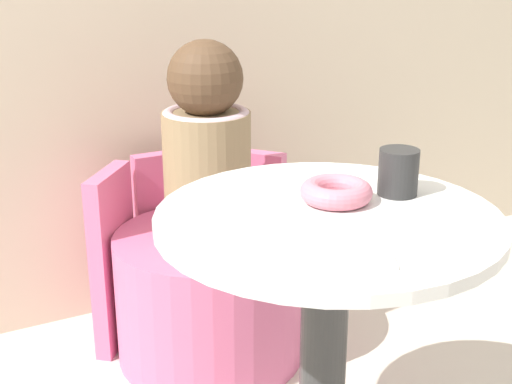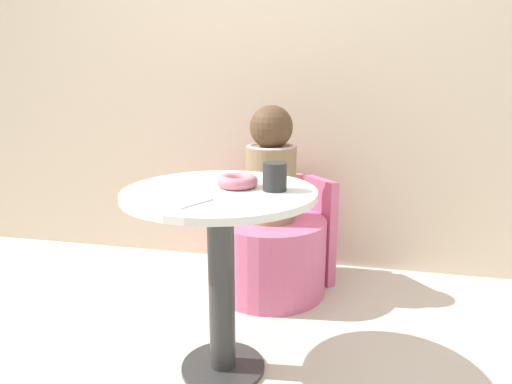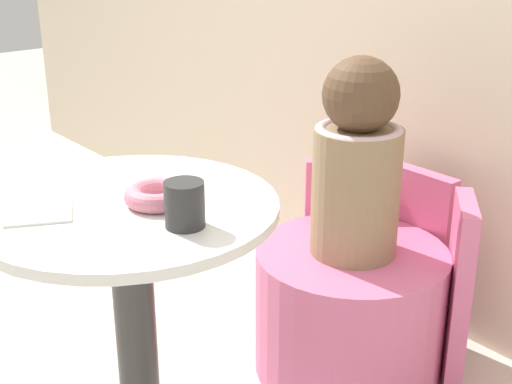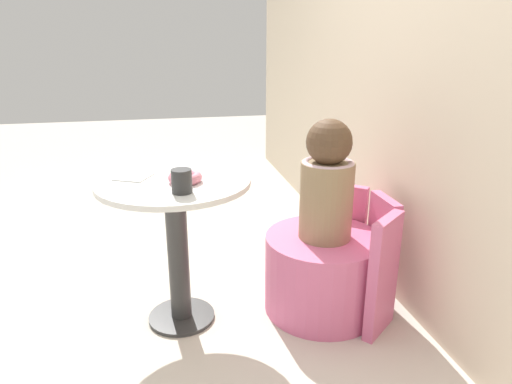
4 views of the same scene
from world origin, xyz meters
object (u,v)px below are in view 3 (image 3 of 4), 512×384
donut (157,195)px  cup (186,204)px  tub_chair (349,310)px  round_table (131,277)px  child_figure (357,163)px

donut → cup: bearing=-7.4°
donut → cup: size_ratio=1.52×
tub_chair → cup: 0.89m
tub_chair → cup: size_ratio=5.86×
round_table → cup: 0.31m
round_table → tub_chair: 0.78m
round_table → child_figure: bearing=85.4°
round_table → tub_chair: size_ratio=1.25×
child_figure → cup: (0.14, -0.68, 0.10)m
child_figure → cup: bearing=-78.4°
round_table → cup: (0.19, 0.03, 0.24)m
cup → donut: bearing=172.6°
round_table → donut: size_ratio=4.83×
cup → child_figure: bearing=101.6°
round_table → tub_chair: round_table is taller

